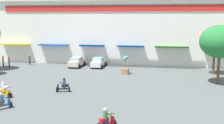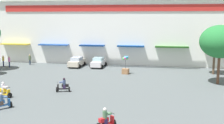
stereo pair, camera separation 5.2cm
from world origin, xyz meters
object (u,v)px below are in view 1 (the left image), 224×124
object	(u,v)px
parked_car_0	(77,62)
pedestrian_0	(3,60)
scooter_rider_2	(63,86)
plaza_tree_1	(220,42)
scooter_rider_0	(4,91)
balloon_vendor_cart	(125,66)
pedestrian_2	(30,59)
pedestrian_1	(9,61)
parked_car_1	(98,62)
scooter_rider_4	(106,120)
scooter_rider_9	(3,102)
plaza_tree_3	(215,39)

from	to	relation	value
parked_car_0	pedestrian_0	bearing A→B (deg)	-171.59
scooter_rider_2	plaza_tree_1	bearing A→B (deg)	21.42
scooter_rider_0	balloon_vendor_cart	size ratio (longest dim) A/B	0.62
plaza_tree_1	scooter_rider_0	distance (m)	24.04
scooter_rider_0	pedestrian_2	world-z (taller)	pedestrian_2
scooter_rider_2	pedestrian_1	bearing A→B (deg)	137.44
parked_car_1	pedestrian_1	world-z (taller)	pedestrian_1
scooter_rider_4	scooter_rider_9	size ratio (longest dim) A/B	1.05
scooter_rider_4	pedestrian_2	distance (m)	29.58
parked_car_1	pedestrian_0	bearing A→B (deg)	-172.39
parked_car_1	scooter_rider_4	world-z (taller)	parked_car_1
parked_car_1	scooter_rider_4	xyz separation A→B (m)	(5.93, -23.52, -0.15)
plaza_tree_1	scooter_rider_4	bearing A→B (deg)	-124.11
parked_car_0	scooter_rider_0	xyz separation A→B (m)	(-1.96, -17.40, -0.15)
scooter_rider_9	scooter_rider_2	bearing A→B (deg)	62.63
plaza_tree_3	scooter_rider_9	distance (m)	27.73
parked_car_1	scooter_rider_0	xyz separation A→B (m)	(-5.41, -17.69, -0.15)
plaza_tree_1	scooter_rider_0	size ratio (longest dim) A/B	4.39
pedestrian_0	pedestrian_2	world-z (taller)	pedestrian_0
plaza_tree_1	parked_car_1	distance (m)	18.72
parked_car_0	parked_car_1	size ratio (longest dim) A/B	0.98
pedestrian_1	pedestrian_2	bearing A→B (deg)	55.14
parked_car_1	balloon_vendor_cart	bearing A→B (deg)	-43.01
plaza_tree_1	scooter_rider_2	distance (m)	18.43
parked_car_1	balloon_vendor_cart	world-z (taller)	balloon_vendor_cart
scooter_rider_4	scooter_rider_2	bearing A→B (deg)	125.95
scooter_rider_9	pedestrian_2	bearing A→B (deg)	110.76
scooter_rider_2	scooter_rider_0	bearing A→B (deg)	-149.91
scooter_rider_2	scooter_rider_9	world-z (taller)	scooter_rider_2
scooter_rider_2	scooter_rider_4	distance (m)	10.78
plaza_tree_3	scooter_rider_0	distance (m)	27.13
scooter_rider_4	scooter_rider_9	bearing A→B (deg)	165.04
parked_car_0	scooter_rider_4	distance (m)	25.05
plaza_tree_1	pedestrian_1	world-z (taller)	plaza_tree_1
scooter_rider_0	scooter_rider_2	xyz separation A→B (m)	(5.01, 2.90, -0.01)
pedestrian_0	pedestrian_1	xyz separation A→B (m)	(1.38, -0.61, -0.03)
pedestrian_2	balloon_vendor_cart	world-z (taller)	balloon_vendor_cart
pedestrian_0	balloon_vendor_cart	distance (m)	20.05
plaza_tree_1	pedestrian_2	bearing A→B (deg)	163.03
pedestrian_1	scooter_rider_2	bearing A→B (deg)	-42.56
scooter_rider_2	scooter_rider_9	distance (m)	6.96
plaza_tree_1	parked_car_0	bearing A→B (deg)	158.02
scooter_rider_4	parked_car_0	bearing A→B (deg)	112.00
parked_car_1	pedestrian_1	size ratio (longest dim) A/B	2.38
plaza_tree_3	parked_car_0	world-z (taller)	plaza_tree_3
scooter_rider_0	scooter_rider_9	distance (m)	3.74
pedestrian_0	pedestrian_1	distance (m)	1.51
parked_car_0	scooter_rider_4	size ratio (longest dim) A/B	2.60
scooter_rider_4	pedestrian_2	size ratio (longest dim) A/B	0.92
parked_car_1	scooter_rider_0	distance (m)	18.50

